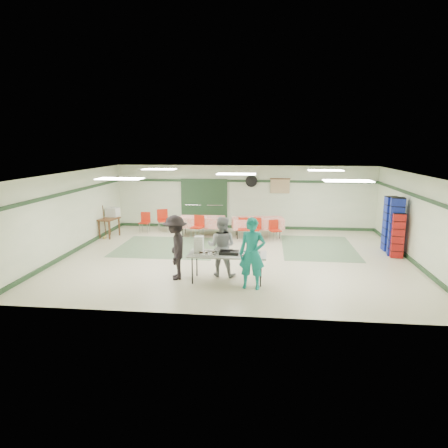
# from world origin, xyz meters

# --- Properties ---
(floor) EXTENTS (11.00, 11.00, 0.00)m
(floor) POSITION_xyz_m (0.00, 0.00, 0.00)
(floor) COLOR beige
(floor) RESTS_ON ground
(ceiling) EXTENTS (11.00, 11.00, 0.00)m
(ceiling) POSITION_xyz_m (0.00, 0.00, 2.70)
(ceiling) COLOR silver
(ceiling) RESTS_ON wall_back
(wall_back) EXTENTS (11.00, 0.00, 11.00)m
(wall_back) POSITION_xyz_m (0.00, 4.50, 1.35)
(wall_back) COLOR silver
(wall_back) RESTS_ON floor
(wall_front) EXTENTS (11.00, 0.00, 11.00)m
(wall_front) POSITION_xyz_m (0.00, -4.50, 1.35)
(wall_front) COLOR silver
(wall_front) RESTS_ON floor
(wall_left) EXTENTS (0.00, 9.00, 9.00)m
(wall_left) POSITION_xyz_m (-5.50, 0.00, 1.35)
(wall_left) COLOR silver
(wall_left) RESTS_ON floor
(wall_right) EXTENTS (0.00, 9.00, 9.00)m
(wall_right) POSITION_xyz_m (5.50, 0.00, 1.35)
(wall_right) COLOR silver
(wall_right) RESTS_ON floor
(trim_back) EXTENTS (11.00, 0.06, 0.10)m
(trim_back) POSITION_xyz_m (0.00, 4.47, 2.05)
(trim_back) COLOR #213C22
(trim_back) RESTS_ON wall_back
(baseboard_back) EXTENTS (11.00, 0.06, 0.12)m
(baseboard_back) POSITION_xyz_m (0.00, 4.47, 0.06)
(baseboard_back) COLOR #213C22
(baseboard_back) RESTS_ON floor
(trim_left) EXTENTS (0.06, 9.00, 0.10)m
(trim_left) POSITION_xyz_m (-5.47, 0.00, 2.05)
(trim_left) COLOR #213C22
(trim_left) RESTS_ON wall_back
(baseboard_left) EXTENTS (0.06, 9.00, 0.12)m
(baseboard_left) POSITION_xyz_m (-5.47, 0.00, 0.06)
(baseboard_left) COLOR #213C22
(baseboard_left) RESTS_ON floor
(trim_right) EXTENTS (0.06, 9.00, 0.10)m
(trim_right) POSITION_xyz_m (5.47, 0.00, 2.05)
(trim_right) COLOR #213C22
(trim_right) RESTS_ON wall_back
(baseboard_right) EXTENTS (0.06, 9.00, 0.12)m
(baseboard_right) POSITION_xyz_m (5.47, 0.00, 0.06)
(baseboard_right) COLOR #213C22
(baseboard_right) RESTS_ON floor
(green_patch_a) EXTENTS (3.50, 3.00, 0.01)m
(green_patch_a) POSITION_xyz_m (-2.50, 1.00, 0.00)
(green_patch_a) COLOR #60825F
(green_patch_a) RESTS_ON floor
(green_patch_b) EXTENTS (2.50, 3.50, 0.01)m
(green_patch_b) POSITION_xyz_m (2.80, 1.50, 0.00)
(green_patch_b) COLOR #60825F
(green_patch_b) RESTS_ON floor
(double_door_left) EXTENTS (0.90, 0.06, 2.10)m
(double_door_left) POSITION_xyz_m (-2.20, 4.44, 1.05)
(double_door_left) COLOR gray
(double_door_left) RESTS_ON floor
(double_door_right) EXTENTS (0.90, 0.06, 2.10)m
(double_door_right) POSITION_xyz_m (-1.25, 4.44, 1.05)
(double_door_right) COLOR gray
(double_door_right) RESTS_ON floor
(door_frame) EXTENTS (2.00, 0.03, 2.15)m
(door_frame) POSITION_xyz_m (-1.73, 4.42, 1.05)
(door_frame) COLOR #213C22
(door_frame) RESTS_ON floor
(wall_fan) EXTENTS (0.50, 0.10, 0.50)m
(wall_fan) POSITION_xyz_m (0.30, 4.44, 2.05)
(wall_fan) COLOR black
(wall_fan) RESTS_ON wall_back
(scroll_banner) EXTENTS (0.80, 0.02, 0.60)m
(scroll_banner) POSITION_xyz_m (1.50, 4.44, 1.85)
(scroll_banner) COLOR tan
(scroll_banner) RESTS_ON wall_back
(serving_table) EXTENTS (2.06, 0.84, 0.76)m
(serving_table) POSITION_xyz_m (-0.04, -2.32, 0.72)
(serving_table) COLOR #B0B0AB
(serving_table) RESTS_ON floor
(sheet_tray_right) EXTENTS (0.52, 0.40, 0.02)m
(sheet_tray_right) POSITION_xyz_m (0.56, -2.35, 0.77)
(sheet_tray_right) COLOR silver
(sheet_tray_right) RESTS_ON serving_table
(sheet_tray_mid) EXTENTS (0.53, 0.40, 0.02)m
(sheet_tray_mid) POSITION_xyz_m (-0.19, -2.19, 0.77)
(sheet_tray_mid) COLOR silver
(sheet_tray_mid) RESTS_ON serving_table
(sheet_tray_left) EXTENTS (0.58, 0.44, 0.02)m
(sheet_tray_left) POSITION_xyz_m (-0.63, -2.43, 0.77)
(sheet_tray_left) COLOR silver
(sheet_tray_left) RESTS_ON serving_table
(baking_pan) EXTENTS (0.51, 0.32, 0.08)m
(baking_pan) POSITION_xyz_m (0.00, -2.35, 0.80)
(baking_pan) COLOR black
(baking_pan) RESTS_ON serving_table
(foam_box_stack) EXTENTS (0.24, 0.22, 0.44)m
(foam_box_stack) POSITION_xyz_m (-0.81, -2.26, 0.98)
(foam_box_stack) COLOR white
(foam_box_stack) RESTS_ON serving_table
(volunteer_teal) EXTENTS (0.70, 0.50, 1.82)m
(volunteer_teal) POSITION_xyz_m (0.62, -2.77, 0.91)
(volunteer_teal) COLOR #138780
(volunteer_teal) RESTS_ON floor
(volunteer_grey) EXTENTS (0.89, 0.74, 1.67)m
(volunteer_grey) POSITION_xyz_m (-0.25, -1.86, 0.83)
(volunteer_grey) COLOR #95959A
(volunteer_grey) RESTS_ON floor
(volunteer_dark) EXTENTS (0.91, 1.26, 1.75)m
(volunteer_dark) POSITION_xyz_m (-1.46, -2.26, 0.87)
(volunteer_dark) COLOR black
(volunteer_dark) RESTS_ON floor
(dining_table_a) EXTENTS (2.08, 1.16, 0.77)m
(dining_table_a) POSITION_xyz_m (0.63, 2.90, 0.57)
(dining_table_a) COLOR red
(dining_table_a) RESTS_ON floor
(dining_table_b) EXTENTS (1.80, 0.86, 0.77)m
(dining_table_b) POSITION_xyz_m (-1.57, 2.90, 0.57)
(dining_table_b) COLOR red
(dining_table_b) RESTS_ON floor
(chair_a) EXTENTS (0.48, 0.48, 0.87)m
(chair_a) POSITION_xyz_m (0.56, 2.33, 0.53)
(chair_a) COLOR #B4210E
(chair_a) RESTS_ON floor
(chair_b) EXTENTS (0.42, 0.42, 0.85)m
(chair_b) POSITION_xyz_m (0.10, 2.33, 0.52)
(chair_b) COLOR #B4210E
(chair_b) RESTS_ON floor
(chair_c) EXTENTS (0.49, 0.50, 0.80)m
(chair_c) POSITION_xyz_m (1.27, 2.32, 0.49)
(chair_c) COLOR #B4210E
(chair_c) RESTS_ON floor
(chair_d) EXTENTS (0.54, 0.54, 0.91)m
(chair_d) POSITION_xyz_m (-1.64, 2.33, 0.56)
(chair_d) COLOR #B4210E
(chair_d) RESTS_ON floor
(chair_loose_a) EXTENTS (0.58, 0.58, 0.94)m
(chair_loose_a) POSITION_xyz_m (-3.29, 3.38, 0.58)
(chair_loose_a) COLOR #B4210E
(chair_loose_a) RESTS_ON floor
(chair_loose_b) EXTENTS (0.40, 0.40, 0.84)m
(chair_loose_b) POSITION_xyz_m (-3.99, 3.18, 0.52)
(chair_loose_b) COLOR #B4210E
(chair_loose_b) RESTS_ON floor
(crate_stack_blue_a) EXTENTS (0.42, 0.42, 1.87)m
(crate_stack_blue_a) POSITION_xyz_m (5.15, 1.35, 0.93)
(crate_stack_blue_a) COLOR navy
(crate_stack_blue_a) RESTS_ON floor
(crate_stack_red) EXTENTS (0.41, 0.41, 1.45)m
(crate_stack_red) POSITION_xyz_m (5.15, 0.54, 0.73)
(crate_stack_red) COLOR #9B180F
(crate_stack_red) RESTS_ON floor
(crate_stack_blue_b) EXTENTS (0.49, 0.49, 1.92)m
(crate_stack_blue_b) POSITION_xyz_m (5.15, 0.76, 0.96)
(crate_stack_blue_b) COLOR navy
(crate_stack_blue_b) RESTS_ON floor
(printer_table) EXTENTS (0.70, 0.93, 0.74)m
(printer_table) POSITION_xyz_m (-5.15, 2.27, 0.63)
(printer_table) COLOR brown
(printer_table) RESTS_ON floor
(office_printer) EXTENTS (0.49, 0.44, 0.36)m
(office_printer) POSITION_xyz_m (-5.15, 2.68, 0.93)
(office_printer) COLOR beige
(office_printer) RESTS_ON printer_table
(broom) EXTENTS (0.07, 0.21, 1.28)m
(broom) POSITION_xyz_m (-5.23, 2.02, 0.67)
(broom) COLOR brown
(broom) RESTS_ON floor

